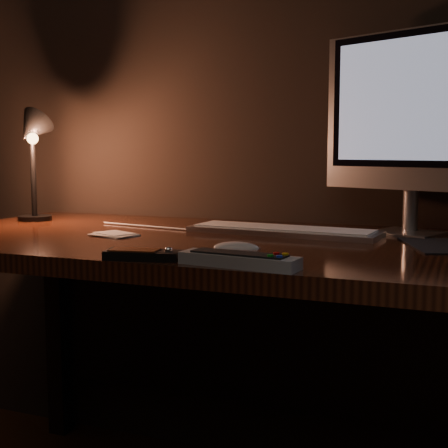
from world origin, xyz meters
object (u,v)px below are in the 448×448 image
at_px(mouse, 236,250).
at_px(media_remote, 143,255).
at_px(monitor, 413,114).
at_px(tv_remote, 239,260).
at_px(desk, 242,286).
at_px(keyboard, 283,230).
at_px(desk_lamp, 32,145).

xyz_separation_m(mouse, media_remote, (-0.14, -0.12, 0.00)).
height_order(monitor, tv_remote, monitor).
relative_size(media_remote, tv_remote, 0.67).
relative_size(desk, mouse, 17.13).
distance_m(monitor, mouse, 0.60).
distance_m(keyboard, desk_lamp, 0.78).
bearing_deg(desk_lamp, desk, -20.32).
xyz_separation_m(mouse, desk_lamp, (-0.75, 0.32, 0.21)).
xyz_separation_m(keyboard, media_remote, (-0.15, -0.45, 0.00)).
distance_m(tv_remote, desk_lamp, 0.94).
height_order(keyboard, desk_lamp, desk_lamp).
relative_size(media_remote, desk_lamp, 0.46).
bearing_deg(tv_remote, keyboard, 102.79).
distance_m(mouse, media_remote, 0.19).
distance_m(desk, mouse, 0.33).
bearing_deg(tv_remote, desk, 115.58).
height_order(monitor, media_remote, monitor).
bearing_deg(tv_remote, media_remote, -173.33).
bearing_deg(mouse, desk, 98.01).
relative_size(tv_remote, desk_lamp, 0.69).
height_order(desk, keyboard, keyboard).
xyz_separation_m(desk, desk_lamp, (-0.66, 0.04, 0.35)).
relative_size(desk, monitor, 3.22).
bearing_deg(monitor, mouse, -101.03).
distance_m(keyboard, mouse, 0.33).
distance_m(desk, desk_lamp, 0.75).
bearing_deg(mouse, media_remote, -148.34).
bearing_deg(media_remote, desk_lamp, 133.56).
distance_m(monitor, media_remote, 0.77).
xyz_separation_m(desk, tv_remote, (0.14, -0.41, 0.14)).
bearing_deg(mouse, monitor, 46.74).
height_order(desk, media_remote, media_remote).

